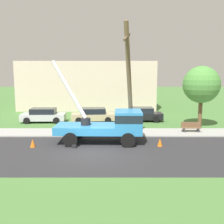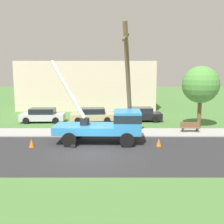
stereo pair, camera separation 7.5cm
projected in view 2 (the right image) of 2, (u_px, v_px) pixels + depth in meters
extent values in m
plane|color=#477538|center=(100.00, 119.00, 29.22)|extent=(120.00, 120.00, 0.00)
cube|color=#2B2B2D|center=(91.00, 153.00, 17.36)|extent=(80.00, 8.20, 0.01)
cube|color=#9E9E99|center=(96.00, 132.00, 22.83)|extent=(80.00, 2.88, 0.10)
cube|color=#2D84C6|center=(85.00, 129.00, 19.70)|extent=(4.36, 2.50, 0.55)
cube|color=#2D84C6|center=(128.00, 122.00, 19.54)|extent=(1.96, 2.44, 1.60)
cube|color=#19232D|center=(128.00, 117.00, 19.49)|extent=(1.98, 2.47, 0.56)
cylinder|color=black|center=(85.00, 122.00, 19.62)|extent=(0.70, 0.70, 0.50)
cylinder|color=silver|center=(69.00, 89.00, 19.95)|extent=(2.86, 1.72, 4.26)
cube|color=black|center=(74.00, 146.00, 18.42)|extent=(0.31, 0.31, 0.20)
cube|color=black|center=(80.00, 136.00, 21.29)|extent=(0.31, 0.31, 0.20)
cylinder|color=black|center=(128.00, 140.00, 18.51)|extent=(1.00, 0.30, 1.00)
cylinder|color=black|center=(127.00, 132.00, 20.88)|extent=(1.00, 0.30, 1.00)
cylinder|color=black|center=(70.00, 140.00, 18.62)|extent=(1.00, 0.30, 1.00)
cylinder|color=black|center=(75.00, 132.00, 20.99)|extent=(1.00, 0.30, 1.00)
cylinder|color=brown|center=(129.00, 84.00, 19.93)|extent=(1.09, 3.31, 8.58)
cube|color=brown|center=(126.00, 37.00, 18.34)|extent=(0.56, 1.74, 0.76)
cone|color=orange|center=(159.00, 142.00, 18.78)|extent=(0.36, 0.36, 0.56)
cone|color=orange|center=(32.00, 143.00, 18.59)|extent=(0.36, 0.36, 0.56)
cube|color=#B7B7BF|center=(43.00, 117.00, 27.60)|extent=(4.45, 1.92, 0.65)
cube|color=black|center=(43.00, 111.00, 27.51)|extent=(2.51, 1.73, 0.55)
cylinder|color=black|center=(56.00, 121.00, 26.78)|extent=(0.64, 0.22, 0.64)
cylinder|color=black|center=(59.00, 117.00, 28.56)|extent=(0.64, 0.22, 0.64)
cylinder|color=black|center=(27.00, 121.00, 26.70)|extent=(0.64, 0.22, 0.64)
cylinder|color=black|center=(32.00, 118.00, 28.48)|extent=(0.64, 0.22, 0.64)
cube|color=tan|center=(93.00, 117.00, 27.69)|extent=(4.54, 2.17, 0.65)
cube|color=black|center=(93.00, 111.00, 27.60)|extent=(2.60, 1.86, 0.55)
cylinder|color=black|center=(108.00, 120.00, 26.95)|extent=(0.64, 0.22, 0.64)
cylinder|color=black|center=(107.00, 117.00, 28.73)|extent=(0.64, 0.22, 0.64)
cylinder|color=black|center=(79.00, 121.00, 26.72)|extent=(0.64, 0.22, 0.64)
cylinder|color=black|center=(79.00, 118.00, 28.49)|extent=(0.64, 0.22, 0.64)
cube|color=black|center=(141.00, 116.00, 28.16)|extent=(4.42, 1.84, 0.65)
cube|color=black|center=(141.00, 110.00, 28.07)|extent=(2.48, 1.68, 0.55)
cylinder|color=black|center=(156.00, 120.00, 27.32)|extent=(0.64, 0.22, 0.64)
cylinder|color=black|center=(153.00, 117.00, 29.10)|extent=(0.64, 0.22, 0.64)
cylinder|color=black|center=(127.00, 120.00, 27.30)|extent=(0.64, 0.22, 0.64)
cylinder|color=black|center=(126.00, 117.00, 29.08)|extent=(0.64, 0.22, 0.64)
cube|color=brown|center=(191.00, 128.00, 22.75)|extent=(1.60, 0.44, 0.06)
cube|color=brown|center=(190.00, 124.00, 22.91)|extent=(1.60, 0.06, 0.40)
cube|color=#333338|center=(184.00, 130.00, 22.79)|extent=(0.10, 0.40, 0.45)
cube|color=#333338|center=(198.00, 130.00, 22.78)|extent=(0.10, 0.40, 0.45)
cylinder|color=brown|center=(200.00, 107.00, 24.95)|extent=(0.36, 0.36, 3.69)
sphere|color=#4C8C3D|center=(201.00, 85.00, 24.63)|extent=(3.37, 3.37, 3.37)
cube|color=beige|center=(88.00, 85.00, 37.13)|extent=(18.00, 6.00, 6.40)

